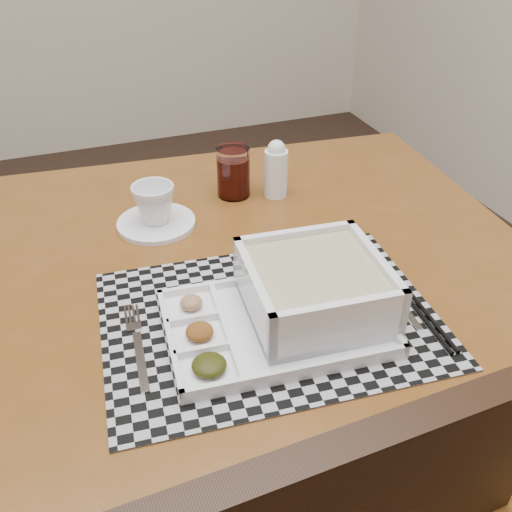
# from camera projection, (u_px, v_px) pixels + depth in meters

# --- Properties ---
(dining_table) EXTENTS (1.12, 1.12, 0.78)m
(dining_table) POSITION_uv_depth(u_px,v_px,m) (253.00, 314.00, 1.00)
(dining_table) COLOR #5B3710
(dining_table) RESTS_ON ground
(placemat) EXTENTS (0.53, 0.41, 0.00)m
(placemat) POSITION_uv_depth(u_px,v_px,m) (269.00, 318.00, 0.87)
(placemat) COLOR #9FA0A7
(placemat) RESTS_ON dining_table
(serving_tray) EXTENTS (0.34, 0.25, 0.09)m
(serving_tray) POSITION_uv_depth(u_px,v_px,m) (305.00, 298.00, 0.85)
(serving_tray) COLOR white
(serving_tray) RESTS_ON placemat
(fork) EXTENTS (0.03, 0.19, 0.00)m
(fork) POSITION_uv_depth(u_px,v_px,m) (136.00, 344.00, 0.82)
(fork) COLOR silver
(fork) RESTS_ON placemat
(spoon) EXTENTS (0.04, 0.18, 0.01)m
(spoon) POSITION_uv_depth(u_px,v_px,m) (380.00, 277.00, 0.95)
(spoon) COLOR silver
(spoon) RESTS_ON placemat
(chopsticks) EXTENTS (0.04, 0.24, 0.01)m
(chopsticks) POSITION_uv_depth(u_px,v_px,m) (414.00, 301.00, 0.89)
(chopsticks) COLOR black
(chopsticks) RESTS_ON placemat
(saucer) EXTENTS (0.15, 0.15, 0.01)m
(saucer) POSITION_uv_depth(u_px,v_px,m) (156.00, 223.00, 1.09)
(saucer) COLOR white
(saucer) RESTS_ON dining_table
(cup) EXTENTS (0.10, 0.10, 0.08)m
(cup) POSITION_uv_depth(u_px,v_px,m) (154.00, 204.00, 1.07)
(cup) COLOR white
(cup) RESTS_ON saucer
(juice_glass) EXTENTS (0.07, 0.07, 0.10)m
(juice_glass) POSITION_uv_depth(u_px,v_px,m) (233.00, 174.00, 1.17)
(juice_glass) COLOR white
(juice_glass) RESTS_ON dining_table
(creamer_bottle) EXTENTS (0.05, 0.05, 0.12)m
(creamer_bottle) POSITION_uv_depth(u_px,v_px,m) (276.00, 169.00, 1.16)
(creamer_bottle) COLOR white
(creamer_bottle) RESTS_ON dining_table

